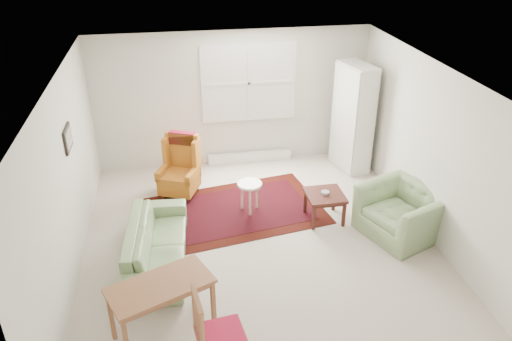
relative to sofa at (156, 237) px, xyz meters
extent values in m
cube|color=#C0B1A4|center=(1.45, 0.13, -0.39)|extent=(5.00, 5.50, 0.01)
cube|color=white|center=(1.45, 0.13, 2.11)|extent=(5.00, 5.50, 0.01)
cube|color=beige|center=(1.45, 2.88, 0.86)|extent=(5.00, 0.04, 2.50)
cube|color=beige|center=(1.45, -2.62, 0.86)|extent=(5.00, 0.04, 2.50)
cube|color=beige|center=(-1.05, 0.13, 0.86)|extent=(0.04, 5.50, 2.50)
cube|color=beige|center=(3.95, 0.13, 0.86)|extent=(0.04, 5.50, 2.50)
cube|color=white|center=(1.75, 2.86, 1.16)|extent=(1.72, 0.06, 1.42)
cube|color=white|center=(1.75, 2.85, 1.16)|extent=(1.60, 0.02, 1.30)
cube|color=silver|center=(1.75, 2.80, -0.30)|extent=(1.60, 0.12, 0.18)
cube|color=black|center=(-1.03, 0.63, 1.26)|extent=(0.03, 0.42, 0.32)
cube|color=tan|center=(-1.01, 0.63, 1.26)|extent=(0.01, 0.34, 0.24)
imported|color=#779463|center=(0.00, 0.00, 0.00)|extent=(0.90, 1.99, 0.78)
imported|color=#779463|center=(3.55, 0.03, 0.04)|extent=(1.31, 1.39, 0.87)
camera|label=1|loc=(0.36, -5.71, 3.93)|focal=35.00mm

